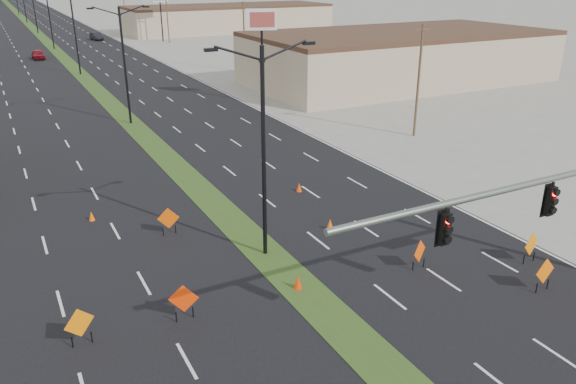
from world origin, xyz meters
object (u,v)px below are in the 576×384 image
construction_sign_1 (184,300)px  construction_sign_3 (420,252)px  construction_sign_5 (531,245)px  cone_1 (330,224)px  streetlight_1 (124,63)px  streetlight_4 (34,7)px  cone_3 (92,216)px  cone_0 (298,282)px  car_left (38,54)px  cone_2 (299,187)px  streetlight_0 (264,148)px  streetlight_3 (49,16)px  construction_sign_2 (168,219)px  pole_sign_east_far (160,1)px  car_mid (96,36)px  pole_sign_east_near (262,27)px  construction_sign_0 (79,324)px  streetlight_5 (23,0)px  construction_sign_4 (545,272)px  streetlight_2 (75,32)px

construction_sign_1 → construction_sign_3: bearing=14.9°
construction_sign_5 → cone_1: (-6.46, 7.49, -0.61)m
streetlight_1 → streetlight_4: size_ratio=1.00×
streetlight_1 → streetlight_4: bearing=90.0°
construction_sign_5 → cone_3: size_ratio=2.84×
streetlight_1 → cone_3: streetlight_1 is taller
cone_0 → car_left: bearing=92.5°
streetlight_4 → construction_sign_3: 116.89m
streetlight_1 → car_left: streetlight_1 is taller
car_left → cone_2: size_ratio=7.15×
streetlight_0 → streetlight_1: (0.00, 28.00, 0.00)m
streetlight_3 → construction_sign_2: (-3.54, -79.73, -4.53)m
streetlight_4 → construction_sign_1: (-5.25, -115.54, -4.49)m
streetlight_1 → cone_1: (4.24, -27.16, -5.11)m
construction_sign_3 → construction_sign_5: size_ratio=0.93×
pole_sign_east_far → car_mid: bearing=134.5°
cone_1 → car_mid: bearing=87.1°
streetlight_3 → cone_0: streetlight_3 is taller
cone_2 → cone_3: bearing=172.8°
car_mid → construction_sign_1: (-14.13, -97.49, 0.22)m
car_left → pole_sign_east_far: 27.40m
cone_2 → pole_sign_east_far: (14.25, 79.48, 7.07)m
cone_0 → cone_2: bearing=60.9°
construction_sign_2 → construction_sign_5: (14.24, -10.91, 0.04)m
construction_sign_3 → pole_sign_east_near: pole_sign_east_near is taller
streetlight_0 → construction_sign_1: 7.76m
streetlight_3 → construction_sign_0: size_ratio=6.35×
streetlight_3 → streetlight_5: size_ratio=1.00×
construction_sign_5 → cone_2: bearing=98.5°
construction_sign_3 → streetlight_1: bearing=75.0°
car_mid → streetlight_1: bearing=-104.0°
car_mid → cone_2: (-3.45, -87.54, -0.42)m
construction_sign_2 → cone_3: bearing=145.7°
streetlight_0 → construction_sign_5: bearing=-31.9°
construction_sign_3 → cone_3: size_ratio=2.64×
streetlight_5 → streetlight_0: bearing=-90.0°
streetlight_4 → car_mid: (8.88, -18.04, -4.71)m
construction_sign_0 → construction_sign_3: bearing=-25.3°
cone_1 → pole_sign_east_near: size_ratio=0.07×
car_mid → cone_1: car_mid is taller
streetlight_0 → cone_1: size_ratio=16.00×
construction_sign_4 → pole_sign_east_far: size_ratio=0.18×
streetlight_2 → cone_1: streetlight_2 is taller
car_mid → pole_sign_east_near: size_ratio=0.46×
pole_sign_east_far → streetlight_1: bearing=-117.6°
streetlight_2 → construction_sign_4: 65.49m
construction_sign_4 → pole_sign_east_far: pole_sign_east_far is taller
streetlight_2 → car_left: streetlight_2 is taller
streetlight_1 → car_left: size_ratio=2.43×
cone_3 → streetlight_4: bearing=86.2°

